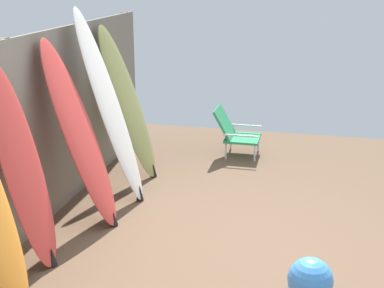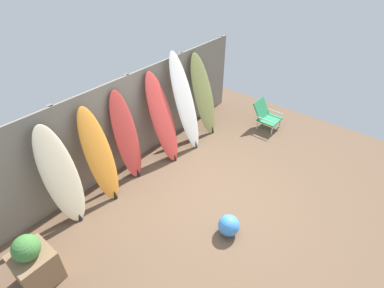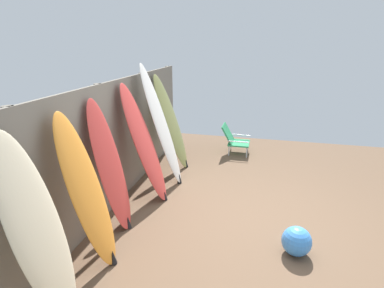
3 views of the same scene
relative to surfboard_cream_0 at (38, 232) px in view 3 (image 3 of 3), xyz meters
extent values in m
plane|color=brown|center=(1.76, -1.67, -0.84)|extent=(7.68, 7.68, 0.00)
cube|color=gray|center=(1.76, 0.33, 0.06)|extent=(6.08, 0.04, 1.80)
cylinder|color=#6C655B|center=(0.32, 0.37, 0.06)|extent=(0.10, 0.10, 1.80)
cylinder|color=#6C655B|center=(1.76, 0.37, 0.06)|extent=(0.10, 0.10, 1.80)
cylinder|color=#6C655B|center=(3.20, 0.37, 0.06)|extent=(0.10, 0.10, 1.80)
cylinder|color=#6C655B|center=(4.64, 0.37, 0.06)|extent=(0.10, 0.10, 1.80)
ellipsoid|color=beige|center=(0.00, 0.00, 0.01)|extent=(0.52, 0.45, 1.70)
ellipsoid|color=orange|center=(0.68, -0.03, 0.01)|extent=(0.48, 0.54, 1.69)
cone|color=black|center=(0.68, -0.25, -0.75)|extent=(0.08, 0.08, 0.16)
ellipsoid|color=#D13D38|center=(1.33, 0.06, 0.01)|extent=(0.49, 0.48, 1.69)
cone|color=black|center=(1.33, -0.13, -0.75)|extent=(0.08, 0.08, 0.15)
ellipsoid|color=#D13D38|center=(2.13, -0.06, 0.05)|extent=(0.53, 0.71, 1.78)
cone|color=black|center=(2.13, -0.36, -0.76)|extent=(0.08, 0.08, 0.13)
ellipsoid|color=white|center=(2.74, -0.12, 0.16)|extent=(0.50, 0.69, 2.01)
cone|color=black|center=(2.74, -0.41, -0.75)|extent=(0.08, 0.08, 0.16)
ellipsoid|color=olive|center=(3.44, -0.06, 0.04)|extent=(0.59, 0.74, 1.76)
cone|color=black|center=(3.44, -0.35, -0.76)|extent=(0.08, 0.08, 0.15)
cylinder|color=silver|center=(4.24, -1.45, -0.73)|extent=(0.02, 0.02, 0.22)
cylinder|color=silver|center=(4.65, -1.45, -0.73)|extent=(0.02, 0.02, 0.22)
cylinder|color=silver|center=(4.24, -1.08, -0.73)|extent=(0.02, 0.02, 0.22)
cylinder|color=silver|center=(4.65, -1.08, -0.73)|extent=(0.02, 0.02, 0.22)
cube|color=#2D8C59|center=(4.44, -1.27, -0.60)|extent=(0.48, 0.44, 0.03)
cube|color=#2D8C59|center=(4.44, -1.03, -0.42)|extent=(0.46, 0.25, 0.41)
cylinder|color=silver|center=(4.20, -1.27, -0.50)|extent=(0.02, 0.44, 0.02)
cylinder|color=silver|center=(4.68, -1.27, -0.50)|extent=(0.02, 0.44, 0.02)
sphere|color=#3F8CE5|center=(1.32, -2.20, -0.67)|extent=(0.34, 0.34, 0.34)
camera|label=1|loc=(-2.20, -2.13, 1.49)|focal=50.00mm
camera|label=2|loc=(-1.34, -3.64, 3.06)|focal=28.00mm
camera|label=3|loc=(-1.72, -1.72, 1.47)|focal=28.00mm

